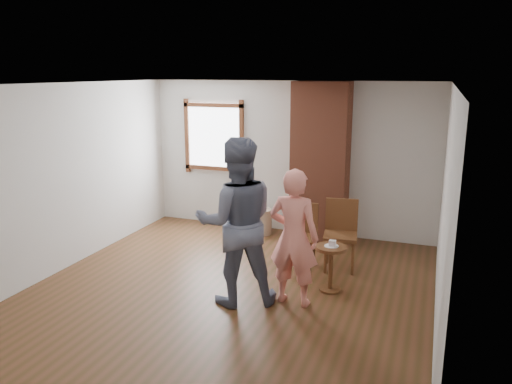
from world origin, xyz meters
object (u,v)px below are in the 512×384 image
Objects in this scene: dining_chair_left at (301,232)px; dining_chair_right at (341,230)px; man at (237,222)px; side_table at (331,261)px; stoneware_crock at (262,222)px; person_pink at (294,238)px.

dining_chair_right is at bearing 17.67° from dining_chair_left.
man is at bearing -130.56° from dining_chair_right.
side_table is at bearing -95.57° from dining_chair_right.
man is at bearing -145.58° from side_table.
side_table reaches higher than stoneware_crock.
dining_chair_right is 0.49× the size of man.
man is (-0.97, -1.52, 0.46)m from dining_chair_right.
dining_chair_left is at bearing -136.13° from man.
stoneware_crock is 1.90m from dining_chair_right.
side_table is at bearing -52.03° from dining_chair_left.
stoneware_crock is 0.45× the size of dining_chair_right.
stoneware_crock is 0.73× the size of side_table.
stoneware_crock is 0.26× the size of person_pink.
man reaches higher than person_pink.
dining_chair_left is at bearing -50.50° from stoneware_crock.
man is (-1.01, -0.69, 0.61)m from side_table.
dining_chair_left is at bearing -76.69° from person_pink.
man reaches higher than dining_chair_left.
dining_chair_right is (1.55, -1.04, 0.33)m from stoneware_crock.
dining_chair_left is 0.57m from dining_chair_right.
side_table is at bearing -173.18° from man.
man is 1.21× the size of person_pink.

